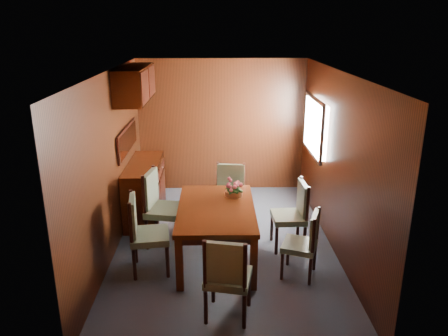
{
  "coord_description": "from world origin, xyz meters",
  "views": [
    {
      "loc": [
        -0.13,
        -5.51,
        2.98
      ],
      "look_at": [
        0.0,
        0.28,
        1.05
      ],
      "focal_mm": 35.0,
      "sensor_mm": 36.0,
      "label": 1
    }
  ],
  "objects_px": {
    "dining_table": "(216,214)",
    "flower_centerpiece": "(234,187)",
    "sideboard": "(145,190)",
    "chair_left_near": "(143,230)",
    "chair_head": "(227,274)",
    "chair_right_near": "(305,241)"
  },
  "relations": [
    {
      "from": "dining_table",
      "to": "flower_centerpiece",
      "type": "distance_m",
      "value": 0.5
    },
    {
      "from": "chair_head",
      "to": "flower_centerpiece",
      "type": "height_order",
      "value": "flower_centerpiece"
    },
    {
      "from": "chair_right_near",
      "to": "chair_head",
      "type": "height_order",
      "value": "chair_head"
    },
    {
      "from": "dining_table",
      "to": "flower_centerpiece",
      "type": "height_order",
      "value": "flower_centerpiece"
    },
    {
      "from": "chair_right_near",
      "to": "chair_head",
      "type": "xyz_separation_m",
      "value": [
        -0.97,
        -0.81,
        0.06
      ]
    },
    {
      "from": "chair_left_near",
      "to": "flower_centerpiece",
      "type": "distance_m",
      "value": 1.35
    },
    {
      "from": "chair_left_near",
      "to": "flower_centerpiece",
      "type": "bearing_deg",
      "value": 112.19
    },
    {
      "from": "sideboard",
      "to": "flower_centerpiece",
      "type": "relative_size",
      "value": 5.44
    },
    {
      "from": "chair_right_near",
      "to": "flower_centerpiece",
      "type": "bearing_deg",
      "value": 66.05
    },
    {
      "from": "sideboard",
      "to": "chair_left_near",
      "type": "relative_size",
      "value": 1.38
    },
    {
      "from": "chair_left_near",
      "to": "chair_right_near",
      "type": "distance_m",
      "value": 1.99
    },
    {
      "from": "chair_left_near",
      "to": "chair_right_near",
      "type": "xyz_separation_m",
      "value": [
        1.98,
        -0.17,
        -0.08
      ]
    },
    {
      "from": "dining_table",
      "to": "flower_centerpiece",
      "type": "relative_size",
      "value": 6.12
    },
    {
      "from": "chair_head",
      "to": "flower_centerpiece",
      "type": "distance_m",
      "value": 1.68
    },
    {
      "from": "dining_table",
      "to": "chair_right_near",
      "type": "bearing_deg",
      "value": -22.59
    },
    {
      "from": "chair_left_near",
      "to": "chair_head",
      "type": "distance_m",
      "value": 1.41
    },
    {
      "from": "dining_table",
      "to": "chair_right_near",
      "type": "height_order",
      "value": "chair_right_near"
    },
    {
      "from": "flower_centerpiece",
      "to": "dining_table",
      "type": "bearing_deg",
      "value": -122.49
    },
    {
      "from": "sideboard",
      "to": "flower_centerpiece",
      "type": "height_order",
      "value": "flower_centerpiece"
    },
    {
      "from": "chair_right_near",
      "to": "chair_head",
      "type": "relative_size",
      "value": 0.89
    },
    {
      "from": "chair_right_near",
      "to": "dining_table",
      "type": "bearing_deg",
      "value": 88.04
    },
    {
      "from": "dining_table",
      "to": "chair_left_near",
      "type": "xyz_separation_m",
      "value": [
        -0.9,
        -0.28,
        -0.07
      ]
    }
  ]
}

